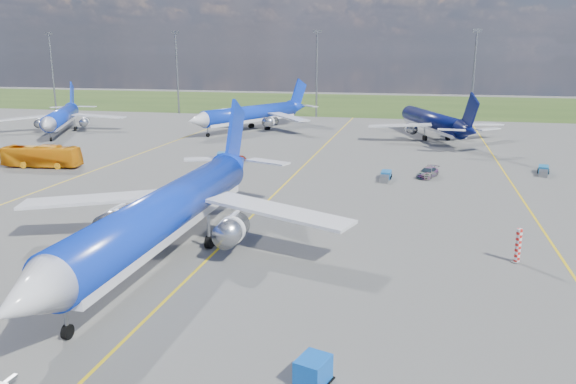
% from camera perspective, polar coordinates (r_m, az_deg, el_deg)
% --- Properties ---
extents(ground, '(400.00, 400.00, 0.00)m').
position_cam_1_polar(ground, '(47.19, -9.34, -7.89)').
color(ground, '#555553').
rests_on(ground, ground).
extents(grass_strip, '(400.00, 80.00, 0.01)m').
position_cam_1_polar(grass_strip, '(191.85, 8.03, 8.83)').
color(grass_strip, '#2D4719').
rests_on(grass_strip, ground).
extents(taxiway_lines, '(60.25, 160.00, 0.02)m').
position_cam_1_polar(taxiway_lines, '(72.25, -0.90, 0.12)').
color(taxiway_lines, yellow).
rests_on(taxiway_lines, ground).
extents(floodlight_masts, '(202.20, 0.50, 22.70)m').
position_cam_1_polar(floodlight_masts, '(150.52, 10.62, 12.08)').
color(floodlight_masts, slate).
rests_on(floodlight_masts, ground).
extents(warning_post, '(0.50, 0.50, 3.00)m').
position_cam_1_polar(warning_post, '(51.65, 22.33, -5.07)').
color(warning_post, red).
rests_on(warning_post, ground).
extents(bg_jet_nw, '(41.82, 46.23, 9.87)m').
position_cam_1_polar(bg_jet_nw, '(133.51, -21.92, 5.63)').
color(bg_jet_nw, '#0D30C0').
rests_on(bg_jet_nw, ground).
extents(bg_jet_nnw, '(44.98, 49.44, 10.51)m').
position_cam_1_polar(bg_jet_nnw, '(127.83, -3.74, 6.29)').
color(bg_jet_nnw, '#0D30C0').
rests_on(bg_jet_nnw, ground).
extents(bg_jet_n, '(41.64, 47.11, 10.25)m').
position_cam_1_polar(bg_jet_n, '(119.32, 14.36, 5.30)').
color(bg_jet_n, '#070E40').
rests_on(bg_jet_n, ground).
extents(main_airliner, '(34.44, 45.08, 11.76)m').
position_cam_1_polar(main_airliner, '(50.84, -12.01, -6.37)').
color(main_airliner, '#0D30C0').
rests_on(main_airliner, ground).
extents(uld_container, '(2.01, 2.26, 1.52)m').
position_cam_1_polar(uld_container, '(31.91, 2.56, -17.69)').
color(uld_container, blue).
rests_on(uld_container, ground).
extents(apron_bus, '(12.40, 4.03, 3.39)m').
position_cam_1_polar(apron_bus, '(94.57, -23.76, 3.33)').
color(apron_bus, orange).
rests_on(apron_bus, ground).
extents(service_car_a, '(1.50, 3.64, 1.23)m').
position_cam_1_polar(service_car_a, '(69.32, -14.25, -0.41)').
color(service_car_a, '#999999').
rests_on(service_car_a, ground).
extents(service_car_b, '(4.98, 3.02, 1.29)m').
position_cam_1_polar(service_car_b, '(91.97, -5.67, 3.53)').
color(service_car_b, '#999999').
rests_on(service_car_b, ground).
extents(service_car_c, '(3.53, 5.22, 1.41)m').
position_cam_1_polar(service_car_c, '(82.31, 14.02, 1.95)').
color(service_car_c, '#999999').
rests_on(service_car_c, ground).
extents(baggage_tug_w, '(1.42, 4.64, 1.03)m').
position_cam_1_polar(baggage_tug_w, '(79.71, 9.87, 1.61)').
color(baggage_tug_w, '#1C64A9').
rests_on(baggage_tug_w, ground).
extents(baggage_tug_c, '(2.17, 4.42, 0.96)m').
position_cam_1_polar(baggage_tug_c, '(94.00, -6.86, 3.61)').
color(baggage_tug_c, '#1B62A5').
rests_on(baggage_tug_c, ground).
extents(baggage_tug_e, '(2.15, 4.90, 1.07)m').
position_cam_1_polar(baggage_tug_e, '(90.05, 24.51, 1.98)').
color(baggage_tug_e, '#1A68A0').
rests_on(baggage_tug_e, ground).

